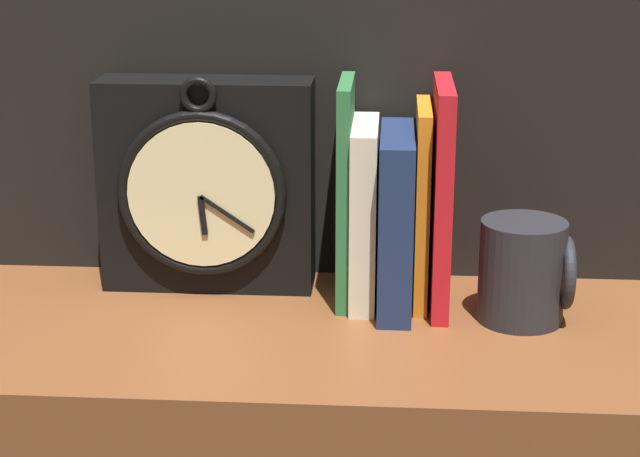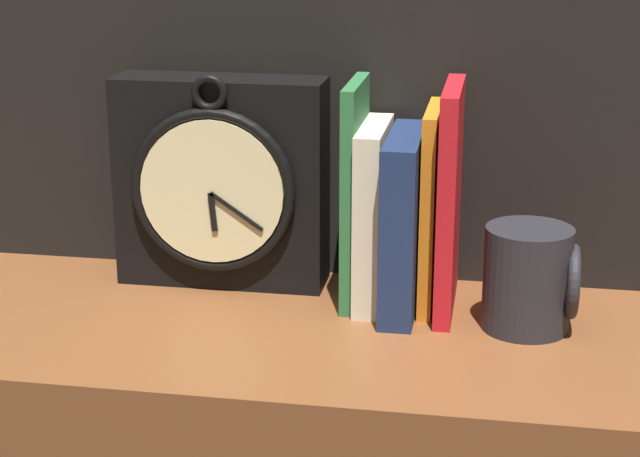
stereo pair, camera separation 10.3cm
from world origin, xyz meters
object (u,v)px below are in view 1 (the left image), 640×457
book_slot1_cream (364,213)px  clock (207,185)px  book_slot0_green (345,191)px  book_slot3_orange (422,204)px  book_slot2_navy (396,220)px  mug (525,271)px  book_slot4_red (441,196)px

book_slot1_cream → clock: bearing=171.6°
book_slot1_cream → book_slot0_green: bearing=168.4°
book_slot0_green → book_slot3_orange: (0.08, -0.00, -0.01)m
clock → book_slot3_orange: size_ratio=1.14×
book_slot2_navy → mug: bearing=-16.6°
book_slot2_navy → book_slot4_red: size_ratio=0.79×
mug → clock: bearing=167.1°
book_slot2_navy → book_slot1_cream: bearing=159.2°
clock → book_slot4_red: (0.25, -0.03, 0.00)m
book_slot0_green → mug: bearing=-16.8°
book_slot3_orange → book_slot4_red: 0.03m
book_slot0_green → book_slot4_red: 0.10m
book_slot2_navy → mug: 0.14m
book_slot0_green → mug: book_slot0_green is taller
mug → book_slot1_cream: bearing=162.6°
book_slot3_orange → book_slot4_red: bearing=-29.1°
clock → book_slot3_orange: (0.23, -0.02, -0.01)m
book_slot3_orange → mug: book_slot3_orange is taller
clock → book_slot1_cream: bearing=-8.4°
book_slot3_orange → book_slot4_red: book_slot4_red is taller
clock → mug: bearing=-12.9°
clock → book_slot1_cream: size_ratio=1.26×
clock → book_slot4_red: clock is taller
clock → book_slot3_orange: bearing=-5.3°
book_slot0_green → book_slot2_navy: (0.05, -0.02, -0.02)m
book_slot1_cream → mug: (0.16, -0.05, -0.04)m
clock → book_slot1_cream: clock is taller
clock → book_slot2_navy: bearing=-10.5°
mug → book_slot4_red: bearing=152.3°
book_slot0_green → book_slot2_navy: 0.06m
book_slot1_cream → book_slot3_orange: bearing=3.6°
book_slot0_green → book_slot2_navy: size_ratio=1.27×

